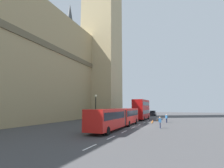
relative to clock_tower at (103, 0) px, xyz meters
The scene contains 12 objects.
ground_plane 47.73m from the clock_tower, 143.25° to the right, with size 160.00×160.00×0.00m, color #424244.
lane_centre_marking 48.53m from the clock_tower, 145.38° to the right, with size 29.80×0.16×0.01m.
clock_tower is the anchor object (origin of this frame).
articulated_bus 47.17m from the clock_tower, 150.27° to the right, with size 16.73×2.54×2.90m.
double_decker_bus 39.99m from the clock_tower, 115.94° to the right, with size 9.57×2.54×4.90m.
sedan_lead 43.02m from the clock_tower, 48.37° to the right, with size 4.40×1.86×1.85m.
traffic_cone_west 45.64m from the clock_tower, 130.46° to the right, with size 0.36×0.36×0.58m.
traffic_cone_middle 44.93m from the clock_tower, 126.42° to the right, with size 0.36×0.36×0.58m.
traffic_cone_east 44.27m from the clock_tower, 118.03° to the right, with size 0.36×0.36×0.58m.
street_lamp 44.25m from the clock_tower, 157.72° to the right, with size 0.44×0.44×5.27m.
pedestrian_near_cones 48.97m from the clock_tower, 138.34° to the right, with size 0.36×0.42×1.69m.
pedestrian_by_kerb 45.40m from the clock_tower, 121.68° to the right, with size 0.39×0.46×1.69m.
Camera 1 is at (-28.03, -6.74, 3.19)m, focal length 27.33 mm.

